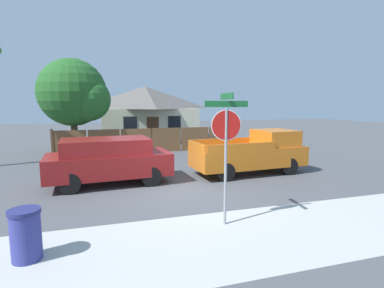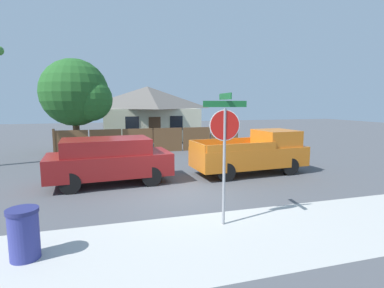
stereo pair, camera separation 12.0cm
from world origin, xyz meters
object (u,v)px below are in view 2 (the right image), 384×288
Objects in this scene: oak_tree at (78,94)px; red_suv at (109,159)px; orange_pickup at (253,153)px; stop_sign at (225,136)px; trash_bin at (24,234)px; house at (148,111)px.

oak_tree is 8.59m from red_suv.
orange_pickup is (7.64, -8.00, -2.69)m from oak_tree.
stop_sign is (2.67, -4.81, 1.30)m from red_suv.
red_suv is at bearing 72.18° from trash_bin.
stop_sign is at bearing 6.25° from trash_bin.
orange_pickup is (6.04, 0.02, -0.05)m from red_suv.
trash_bin is (-4.37, -0.48, -1.73)m from stop_sign.
house is 20.78m from trash_bin.
trash_bin is at bearing -149.37° from orange_pickup.
stop_sign is at bearing -71.57° from oak_tree.
house is at bearing 93.65° from stop_sign.
house is 7.93× the size of trash_bin.
house is at bearing 52.53° from oak_tree.
stop_sign is 4.73m from trash_bin.
orange_pickup is at bearing 34.42° from trash_bin.
stop_sign is (-0.87, -19.55, -0.08)m from house.
stop_sign is at bearing -92.56° from house.
oak_tree is 1.74× the size of stop_sign.
oak_tree is 1.24× the size of red_suv.
oak_tree is at bearing 129.89° from orange_pickup.
house is 1.62× the size of orange_pickup.
red_suv reaches higher than trash_bin.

